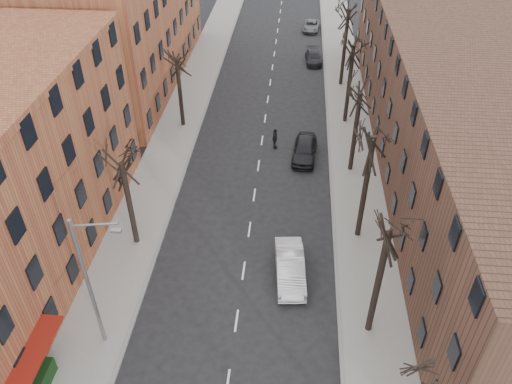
# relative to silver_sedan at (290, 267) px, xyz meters

# --- Properties ---
(sidewalk_left) EXTENTS (4.00, 90.00, 0.15)m
(sidewalk_left) POSITION_rel_silver_sedan_xyz_m (-10.99, 19.24, -0.75)
(sidewalk_left) COLOR gray
(sidewalk_left) RESTS_ON ground
(sidewalk_right) EXTENTS (4.00, 90.00, 0.15)m
(sidewalk_right) POSITION_rel_silver_sedan_xyz_m (5.01, 19.24, -0.75)
(sidewalk_right) COLOR gray
(sidewalk_right) RESTS_ON ground
(building_left_far) EXTENTS (12.00, 28.00, 14.00)m
(building_left_far) POSITION_rel_silver_sedan_xyz_m (-18.99, 28.24, 6.18)
(building_left_far) COLOR brown
(building_left_far) RESTS_ON ground
(building_right) EXTENTS (12.00, 50.00, 10.00)m
(building_right) POSITION_rel_silver_sedan_xyz_m (13.01, 14.24, 4.18)
(building_right) COLOR #4E3024
(building_right) RESTS_ON ground
(tree_right_b) EXTENTS (5.20, 5.20, 10.80)m
(tree_right_b) POSITION_rel_silver_sedan_xyz_m (4.61, -3.76, -0.82)
(tree_right_b) COLOR black
(tree_right_b) RESTS_ON ground
(tree_right_c) EXTENTS (5.20, 5.20, 11.60)m
(tree_right_c) POSITION_rel_silver_sedan_xyz_m (4.61, 4.24, -0.82)
(tree_right_c) COLOR black
(tree_right_c) RESTS_ON ground
(tree_right_d) EXTENTS (5.20, 5.20, 10.00)m
(tree_right_d) POSITION_rel_silver_sedan_xyz_m (4.61, 12.24, -0.82)
(tree_right_d) COLOR black
(tree_right_d) RESTS_ON ground
(tree_right_e) EXTENTS (5.20, 5.20, 10.80)m
(tree_right_e) POSITION_rel_silver_sedan_xyz_m (4.61, 20.24, -0.82)
(tree_right_e) COLOR black
(tree_right_e) RESTS_ON ground
(tree_right_f) EXTENTS (5.20, 5.20, 11.60)m
(tree_right_f) POSITION_rel_silver_sedan_xyz_m (4.61, 28.24, -0.82)
(tree_right_f) COLOR black
(tree_right_f) RESTS_ON ground
(tree_left_a) EXTENTS (5.20, 5.20, 9.50)m
(tree_left_a) POSITION_rel_silver_sedan_xyz_m (-10.59, 2.24, -0.82)
(tree_left_a) COLOR black
(tree_left_a) RESTS_ON ground
(tree_left_b) EXTENTS (5.20, 5.20, 9.50)m
(tree_left_b) POSITION_rel_silver_sedan_xyz_m (-10.59, 18.24, -0.82)
(tree_left_b) COLOR black
(tree_left_b) RESTS_ON ground
(streetlight) EXTENTS (2.45, 0.22, 9.03)m
(streetlight) POSITION_rel_silver_sedan_xyz_m (-10.02, -5.76, 4.19)
(streetlight) COLOR slate
(streetlight) RESTS_ON ground
(silver_sedan) EXTENTS (2.22, 5.13, 1.64)m
(silver_sedan) POSITION_rel_silver_sedan_xyz_m (0.00, 0.00, 0.00)
(silver_sedan) COLOR silver
(silver_sedan) RESTS_ON ground
(parked_car_near) EXTENTS (2.31, 4.92, 1.63)m
(parked_car_near) POSITION_rel_silver_sedan_xyz_m (0.81, 13.80, -0.01)
(parked_car_near) COLOR black
(parked_car_near) RESTS_ON ground
(parked_car_mid) EXTENTS (2.05, 4.39, 1.24)m
(parked_car_mid) POSITION_rel_silver_sedan_xyz_m (1.71, 34.07, -0.20)
(parked_car_mid) COLOR black
(parked_car_mid) RESTS_ON ground
(parked_car_far) EXTENTS (2.43, 4.50, 1.20)m
(parked_car_far) POSITION_rel_silver_sedan_xyz_m (1.48, 44.71, -0.22)
(parked_car_far) COLOR #595B61
(parked_car_far) RESTS_ON ground
(pedestrian_crossing) EXTENTS (0.61, 1.17, 1.92)m
(pedestrian_crossing) POSITION_rel_silver_sedan_xyz_m (-1.79, 15.09, 0.14)
(pedestrian_crossing) COLOR black
(pedestrian_crossing) RESTS_ON ground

